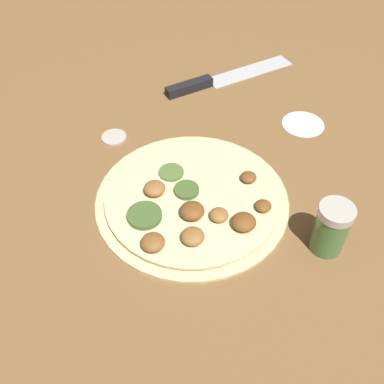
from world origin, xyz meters
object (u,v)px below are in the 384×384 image
Objects in this scene: knife at (212,81)px; loose_cap at (114,136)px; spice_jar at (331,228)px; pizza at (192,199)px.

loose_cap is at bearing -165.05° from knife.
loose_cap is at bearing -86.47° from spice_jar.
knife is (-0.27, -0.17, -0.00)m from pizza.
spice_jar is 0.39m from loose_cap.
knife is at bearing -120.54° from spice_jar.
spice_jar reaches higher than pizza.
pizza is at bearing -125.83° from knife.
spice_jar is at bearing 105.92° from pizza.
pizza reaches higher than loose_cap.
spice_jar is (0.21, 0.36, 0.03)m from knife.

